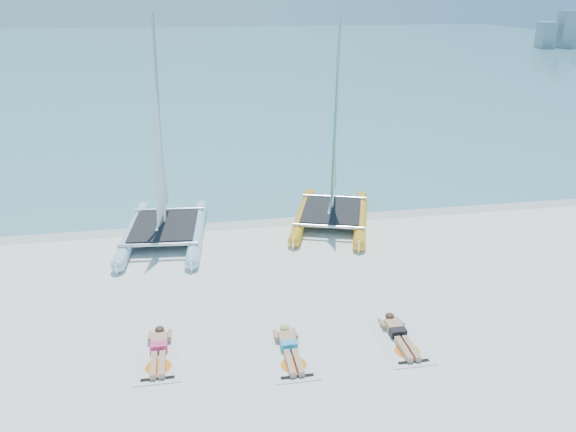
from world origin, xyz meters
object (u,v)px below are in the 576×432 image
at_px(towel_b, 291,356).
at_px(sunbather_c, 399,334).
at_px(catamaran_yellow, 334,158).
at_px(towel_c, 401,342).
at_px(catamaran_blue, 160,175).
at_px(sunbather_b, 289,346).
at_px(sunbather_a, 159,348).
at_px(towel_a, 159,358).

bearing_deg(towel_b, sunbather_c, 5.56).
bearing_deg(catamaran_yellow, towel_c, -74.36).
distance_m(catamaran_blue, sunbather_c, 9.00).
bearing_deg(sunbather_b, towel_c, -2.93).
relative_size(sunbather_b, towel_c, 0.93).
height_order(catamaran_blue, towel_b, catamaran_blue).
bearing_deg(sunbather_a, catamaran_blue, 90.27).
distance_m(catamaran_yellow, towel_c, 8.12).
xyz_separation_m(catamaran_yellow, towel_a, (-5.80, -7.44, -2.17)).
height_order(sunbather_b, sunbather_c, same).
xyz_separation_m(catamaran_yellow, towel_c, (-0.34, -7.81, -2.17)).
xyz_separation_m(catamaran_blue, sunbather_b, (2.90, -6.91, -2.01)).
xyz_separation_m(towel_a, sunbather_c, (5.46, -0.18, 0.11)).
relative_size(sunbather_b, sunbather_c, 1.00).
xyz_separation_m(catamaran_yellow, sunbather_a, (-5.80, -7.25, -2.06)).
bearing_deg(towel_b, sunbather_b, 90.00).
distance_m(sunbather_a, sunbather_b, 2.91).
xyz_separation_m(sunbather_b, towel_c, (2.59, -0.13, -0.11)).
relative_size(catamaran_yellow, sunbather_b, 4.01).
bearing_deg(towel_c, sunbather_b, 177.07).
relative_size(catamaran_blue, sunbather_c, 4.13).
distance_m(catamaran_blue, towel_b, 7.96).
relative_size(catamaran_yellow, towel_a, 3.74).
distance_m(sunbather_a, towel_c, 5.49).
distance_m(catamaran_yellow, towel_b, 8.68).
bearing_deg(catamaran_yellow, catamaran_blue, -154.29).
bearing_deg(sunbather_b, towel_a, 175.19).
xyz_separation_m(towel_b, towel_c, (2.59, 0.06, 0.00)).
xyz_separation_m(catamaran_yellow, towel_b, (-2.93, -7.87, -2.17)).
relative_size(towel_a, sunbather_b, 1.07).
relative_size(sunbather_a, sunbather_c, 1.00).
bearing_deg(catamaran_yellow, sunbather_c, -74.42).
height_order(catamaran_blue, towel_c, catamaran_blue).
distance_m(sunbather_b, sunbather_c, 2.59).
distance_m(catamaran_yellow, sunbather_c, 7.90).
bearing_deg(towel_b, towel_c, 1.32).
height_order(sunbather_a, sunbather_b, same).
bearing_deg(towel_c, sunbather_c, 90.00).
bearing_deg(catamaran_blue, sunbather_c, -46.05).
bearing_deg(sunbather_c, catamaran_blue, 128.72).
xyz_separation_m(sunbather_a, sunbather_c, (5.46, -0.37, 0.00)).
distance_m(towel_a, towel_b, 2.91).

